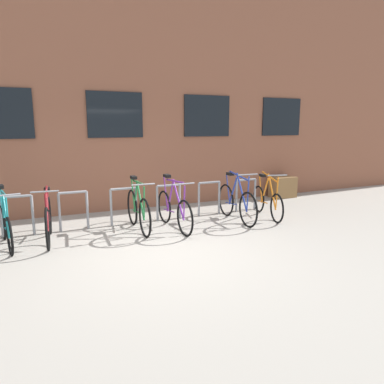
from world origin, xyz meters
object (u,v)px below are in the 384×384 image
(bicycle_teal, at_px, (6,225))
(planter_box, at_px, (283,187))
(bicycle_green, at_px, (138,210))
(bicycle_purple, at_px, (174,209))
(bicycle_orange, at_px, (267,201))
(bicycle_maroon, at_px, (48,219))
(bicycle_blue, at_px, (236,202))

(bicycle_teal, relative_size, planter_box, 2.28)
(bicycle_green, relative_size, bicycle_purple, 0.97)
(bicycle_orange, relative_size, bicycle_purple, 0.93)
(bicycle_maroon, xyz_separation_m, planter_box, (6.36, 1.45, -0.09))
(bicycle_green, relative_size, bicycle_teal, 1.07)
(bicycle_purple, xyz_separation_m, planter_box, (4.02, 1.65, -0.09))
(bicycle_orange, distance_m, bicycle_purple, 2.29)
(bicycle_green, relative_size, bicycle_blue, 0.96)
(bicycle_green, height_order, bicycle_blue, bicycle_blue)
(bicycle_maroon, bearing_deg, bicycle_orange, -2.18)
(bicycle_blue, height_order, planter_box, bicycle_blue)
(bicycle_maroon, height_order, bicycle_purple, bicycle_purple)
(bicycle_blue, height_order, bicycle_teal, bicycle_blue)
(bicycle_maroon, xyz_separation_m, bicycle_orange, (4.62, -0.18, -0.03))
(bicycle_blue, relative_size, planter_box, 2.53)
(bicycle_maroon, distance_m, bicycle_teal, 0.68)
(bicycle_blue, distance_m, bicycle_teal, 4.48)
(planter_box, bearing_deg, bicycle_maroon, -167.13)
(bicycle_blue, distance_m, planter_box, 3.05)
(bicycle_maroon, bearing_deg, planter_box, 12.87)
(bicycle_green, distance_m, bicycle_purple, 0.71)
(bicycle_orange, bearing_deg, bicycle_blue, -178.90)
(bicycle_teal, bearing_deg, bicycle_purple, -3.22)
(bicycle_orange, bearing_deg, bicycle_maroon, 177.82)
(bicycle_purple, bearing_deg, bicycle_green, 164.41)
(bicycle_green, bearing_deg, planter_box, 17.18)
(bicycle_green, height_order, bicycle_maroon, bicycle_green)
(bicycle_teal, bearing_deg, planter_box, 11.85)
(bicycle_maroon, bearing_deg, bicycle_blue, -2.89)
(bicycle_maroon, xyz_separation_m, bicycle_teal, (-0.68, -0.02, -0.02))
(bicycle_blue, xyz_separation_m, bicycle_teal, (-4.48, 0.17, -0.04))
(bicycle_green, xyz_separation_m, bicycle_blue, (2.15, -0.19, 0.00))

